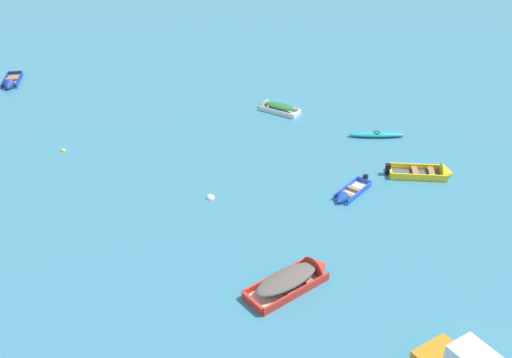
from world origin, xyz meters
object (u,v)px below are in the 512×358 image
mooring_buoy_outer_edge (210,198)px  rowboat_white_outer_right (273,107)px  rowboat_blue_near_right (347,195)px  kayak_turquoise_cluster_inner (376,135)px  rowboat_red_back_row_left (299,276)px  mooring_buoy_between_boats_right (63,151)px  rowboat_yellow_outer_left (433,173)px  rowboat_deep_blue_far_left (10,84)px

mooring_buoy_outer_edge → rowboat_white_outer_right: bearing=86.4°
rowboat_white_outer_right → mooring_buoy_outer_edge: size_ratio=7.36×
rowboat_blue_near_right → mooring_buoy_outer_edge: size_ratio=6.60×
kayak_turquoise_cluster_inner → rowboat_red_back_row_left: (-2.15, -14.57, 0.15)m
mooring_buoy_outer_edge → mooring_buoy_between_boats_right: (-10.07, 2.84, 0.00)m
rowboat_blue_near_right → mooring_buoy_between_boats_right: 16.94m
rowboat_yellow_outer_left → mooring_buoy_between_boats_right: (-21.24, -2.34, -0.18)m
rowboat_white_outer_right → mooring_buoy_outer_edge: rowboat_white_outer_right is taller
rowboat_red_back_row_left → mooring_buoy_outer_edge: 7.77m
mooring_buoy_between_boats_right → rowboat_blue_near_right: bearing=-3.6°
rowboat_red_back_row_left → rowboat_yellow_outer_left: bearing=62.2°
rowboat_deep_blue_far_left → mooring_buoy_outer_edge: rowboat_deep_blue_far_left is taller
mooring_buoy_between_boats_right → rowboat_white_outer_right: bearing=39.1°
mooring_buoy_outer_edge → rowboat_deep_blue_far_left: bearing=150.0°
rowboat_red_back_row_left → mooring_buoy_outer_edge: bearing=136.7°
rowboat_yellow_outer_left → mooring_buoy_outer_edge: bearing=-155.2°
rowboat_white_outer_right → rowboat_blue_near_right: 11.58m
rowboat_deep_blue_far_left → rowboat_red_back_row_left: 29.66m
kayak_turquoise_cluster_inner → rowboat_blue_near_right: bearing=-97.3°
rowboat_red_back_row_left → kayak_turquoise_cluster_inner: bearing=81.6°
rowboat_red_back_row_left → mooring_buoy_outer_edge: size_ratio=9.28×
rowboat_yellow_outer_left → rowboat_blue_near_right: 5.52m
rowboat_white_outer_right → mooring_buoy_between_boats_right: rowboat_white_outer_right is taller
mooring_buoy_outer_edge → rowboat_red_back_row_left: bearing=-43.3°
mooring_buoy_between_boats_right → rowboat_yellow_outer_left: bearing=6.3°
rowboat_deep_blue_far_left → mooring_buoy_between_boats_right: 12.20m
rowboat_yellow_outer_left → mooring_buoy_outer_edge: (-11.18, -5.17, -0.18)m
rowboat_blue_near_right → mooring_buoy_between_boats_right: size_ratio=10.00×
kayak_turquoise_cluster_inner → mooring_buoy_between_boats_right: kayak_turquoise_cluster_inner is taller
rowboat_white_outer_right → kayak_turquoise_cluster_inner: size_ratio=0.91×
kayak_turquoise_cluster_inner → rowboat_yellow_outer_left: bearing=-50.3°
rowboat_blue_near_right → rowboat_white_outer_right: bearing=121.8°
rowboat_blue_near_right → mooring_buoy_outer_edge: (-6.84, -1.76, -0.15)m
kayak_turquoise_cluster_inner → rowboat_blue_near_right: (-0.96, -7.48, -0.01)m
rowboat_deep_blue_far_left → mooring_buoy_between_boats_right: rowboat_deep_blue_far_left is taller
rowboat_red_back_row_left → rowboat_blue_near_right: (1.19, 7.09, -0.16)m
rowboat_yellow_outer_left → kayak_turquoise_cluster_inner: size_ratio=1.07×
rowboat_white_outer_right → rowboat_yellow_outer_left: size_ratio=0.85×
rowboat_red_back_row_left → mooring_buoy_between_boats_right: rowboat_red_back_row_left is taller
rowboat_white_outer_right → rowboat_blue_near_right: (6.11, -9.84, -0.11)m
rowboat_yellow_outer_left → mooring_buoy_between_boats_right: 21.37m
mooring_buoy_outer_edge → kayak_turquoise_cluster_inner: bearing=49.9°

